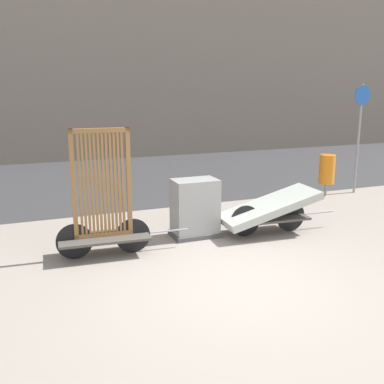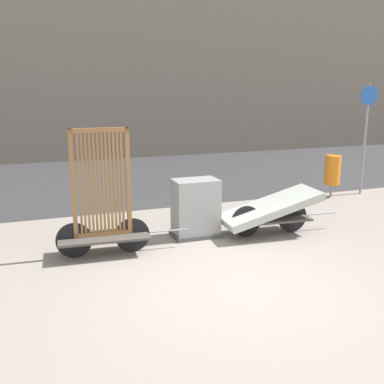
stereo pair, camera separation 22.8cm
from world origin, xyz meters
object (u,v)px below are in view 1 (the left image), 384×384
object	(u,v)px
bike_cart_with_bedframe	(103,211)
utility_cabinet	(195,210)
trash_bin	(327,169)
bike_cart_with_mattress	(269,209)
sign_post	(360,126)

from	to	relation	value
bike_cart_with_bedframe	utility_cabinet	xyz separation A→B (m)	(1.75, 0.38, -0.26)
trash_bin	utility_cabinet	bearing A→B (deg)	-158.09
bike_cart_with_mattress	trash_bin	size ratio (longest dim) A/B	2.26
bike_cart_with_mattress	trash_bin	distance (m)	3.61
bike_cart_with_bedframe	sign_post	size ratio (longest dim) A/B	0.79
utility_cabinet	trash_bin	world-z (taller)	utility_cabinet
bike_cart_with_mattress	sign_post	bearing A→B (deg)	32.03
utility_cabinet	trash_bin	size ratio (longest dim) A/B	1.03
utility_cabinet	sign_post	world-z (taller)	sign_post
trash_bin	sign_post	size ratio (longest dim) A/B	0.38
bike_cart_with_bedframe	sign_post	world-z (taller)	sign_post
trash_bin	sign_post	xyz separation A→B (m)	(0.91, -0.01, 1.06)
bike_cart_with_bedframe	trash_bin	bearing A→B (deg)	22.80
trash_bin	sign_post	distance (m)	1.40
bike_cart_with_mattress	utility_cabinet	distance (m)	1.39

